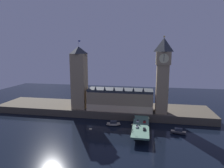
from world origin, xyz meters
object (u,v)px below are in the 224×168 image
object	(u,v)px
pedestrian_mid_walk	(148,125)
boat_upstream	(113,124)
car_southbound_lead	(144,129)
street_lamp_far	(134,114)
pedestrian_near_rail	(133,130)
victoria_tower	(79,78)
car_northbound_lead	(138,121)
pedestrian_far_rail	(135,117)
street_lamp_mid	(149,121)
car_southbound_trail	(144,122)
clock_tower	(163,73)
boat_downstream	(178,132)
car_northbound_trail	(137,126)
street_lamp_near	(132,127)

from	to	relation	value
pedestrian_mid_walk	boat_upstream	size ratio (longest dim) A/B	0.13
car_southbound_lead	street_lamp_far	size ratio (longest dim) A/B	0.77
pedestrian_near_rail	boat_upstream	distance (m)	28.95
victoria_tower	car_northbound_lead	size ratio (longest dim) A/B	16.30
boat_upstream	car_southbound_lead	bearing A→B (deg)	-35.24
pedestrian_mid_walk	street_lamp_far	distance (m)	19.36
car_southbound_lead	victoria_tower	bearing A→B (deg)	147.22
pedestrian_far_rail	street_lamp_mid	distance (m)	18.95
car_southbound_trail	pedestrian_far_rail	distance (m)	11.52
clock_tower	street_lamp_far	xyz separation A→B (m)	(-23.67, -17.07, -34.46)
street_lamp_far	boat_upstream	size ratio (longest dim) A/B	0.46
car_southbound_trail	street_lamp_mid	bearing A→B (deg)	-64.66
pedestrian_mid_walk	boat_downstream	distance (m)	24.07
car_northbound_lead	car_southbound_lead	xyz separation A→B (m)	(5.58, -16.07, -0.00)
car_northbound_trail	boat_upstream	bearing A→B (deg)	144.49
car_northbound_trail	street_lamp_far	size ratio (longest dim) A/B	0.69
clock_tower	boat_downstream	xyz separation A→B (m)	(11.28, -29.69, -42.40)
pedestrian_far_rail	street_lamp_mid	xyz separation A→B (m)	(11.56, -14.65, 3.28)
victoria_tower	street_lamp_near	size ratio (longest dim) A/B	10.67
clock_tower	pedestrian_far_rail	size ratio (longest dim) A/B	37.60
victoria_tower	street_lamp_far	bearing A→B (deg)	-18.27
pedestrian_near_rail	car_northbound_lead	bearing A→B (deg)	81.77
car_northbound_trail	boat_upstream	world-z (taller)	car_northbound_trail
pedestrian_far_rail	street_lamp_near	world-z (taller)	street_lamp_near
clock_tower	pedestrian_far_rail	bearing A→B (deg)	-143.63
victoria_tower	boat_upstream	bearing A→B (deg)	-31.00
pedestrian_near_rail	street_lamp_mid	world-z (taller)	street_lamp_mid
pedestrian_mid_walk	boat_upstream	bearing A→B (deg)	160.00
street_lamp_far	clock_tower	bearing A→B (deg)	35.79
victoria_tower	boat_upstream	size ratio (longest dim) A/B	5.10
boat_upstream	clock_tower	bearing A→B (deg)	27.62
pedestrian_far_rail	street_lamp_far	bearing A→B (deg)	170.11
car_northbound_trail	pedestrian_far_rail	distance (m)	19.64
car_southbound_trail	street_lamp_far	bearing A→B (deg)	137.70
car_northbound_lead	street_lamp_near	distance (m)	22.67
car_northbound_lead	car_southbound_trail	xyz separation A→B (m)	(5.58, -0.74, 0.05)
pedestrian_far_rail	boat_upstream	distance (m)	19.42
car_southbound_trail	pedestrian_near_rail	bearing A→B (deg)	-114.28
pedestrian_near_rail	street_lamp_near	xyz separation A→B (m)	(-0.40, -2.89, 3.06)
car_northbound_trail	street_lamp_far	world-z (taller)	street_lamp_far
street_lamp_mid	street_lamp_far	world-z (taller)	street_lamp_mid
victoria_tower	street_lamp_mid	bearing A→B (deg)	-26.01
street_lamp_mid	street_lamp_near	bearing A→B (deg)	-129.10
pedestrian_mid_walk	car_northbound_lead	bearing A→B (deg)	136.27
street_lamp_mid	car_northbound_trail	bearing A→B (deg)	-151.37
pedestrian_mid_walk	boat_downstream	size ratio (longest dim) A/B	0.13
victoria_tower	boat_upstream	xyz separation A→B (m)	(38.57, -23.17, -36.36)
pedestrian_near_rail	pedestrian_mid_walk	bearing A→B (deg)	45.34
pedestrian_mid_walk	boat_downstream	xyz separation A→B (m)	(23.39, 2.63, -5.03)
boat_upstream	pedestrian_near_rail	bearing A→B (deg)	-50.47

